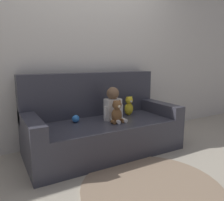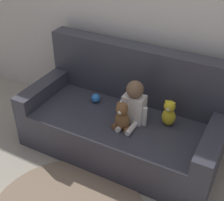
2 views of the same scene
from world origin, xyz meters
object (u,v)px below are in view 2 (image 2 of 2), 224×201
object	(u,v)px
person_baby	(134,104)
plush_toy_side	(169,113)
couch	(125,119)
toy_ball	(96,98)
teddy_bear_brown	(122,117)

from	to	relation	value
person_baby	plush_toy_side	xyz separation A→B (m)	(0.30, 0.09, -0.06)
couch	plush_toy_side	xyz separation A→B (m)	(0.43, 0.01, 0.20)
toy_ball	person_baby	bearing A→B (deg)	-12.64
teddy_bear_brown	toy_ball	bearing A→B (deg)	148.64
person_baby	teddy_bear_brown	bearing A→B (deg)	-104.06
person_baby	plush_toy_side	size ratio (longest dim) A/B	1.60
plush_toy_side	toy_ball	bearing A→B (deg)	179.32
teddy_bear_brown	couch	bearing A→B (deg)	110.55
plush_toy_side	toy_ball	distance (m)	0.76
teddy_bear_brown	plush_toy_side	distance (m)	0.42
person_baby	toy_ball	xyz separation A→B (m)	(-0.46, 0.10, -0.14)
plush_toy_side	couch	bearing A→B (deg)	-178.85
couch	toy_ball	xyz separation A→B (m)	(-0.33, 0.02, 0.12)
plush_toy_side	person_baby	bearing A→B (deg)	-162.65
couch	toy_ball	bearing A→B (deg)	176.96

